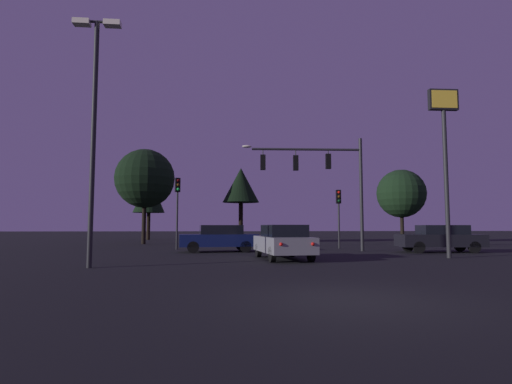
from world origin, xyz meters
TOP-DOWN VIEW (x-y plane):
  - ground_plane at (0.00, 24.50)m, footprint 168.00×168.00m
  - traffic_signal_mast_arm at (3.50, 15.55)m, footprint 7.18×0.61m
  - traffic_light_corner_left at (5.27, 18.24)m, footprint 0.31×0.35m
  - traffic_light_corner_right at (-5.21, 17.96)m, footprint 0.37×0.39m
  - car_nearside_lane at (0.24, 9.93)m, footprint 2.27×4.62m
  - car_crossing_left at (-2.58, 15.38)m, footprint 4.59×2.18m
  - car_crossing_right at (9.79, 13.92)m, footprint 4.77×2.06m
  - parking_lot_lamp_post at (-7.13, 6.86)m, footprint 1.70×0.36m
  - store_sign_illuminated at (7.97, 9.98)m, footprint 1.40×0.30m
  - tree_behind_sign at (13.87, 27.57)m, footprint 4.36×4.36m
  - tree_left_far at (-10.10, 36.59)m, footprint 3.36×3.36m
  - tree_center_horizon at (-0.73, 27.01)m, footprint 3.14×3.14m
  - tree_right_cluster at (-8.70, 26.09)m, footprint 4.85×4.85m

SIDE VIEW (x-z plane):
  - ground_plane at x=0.00m, z-range 0.00..0.00m
  - car_crossing_left at x=-2.58m, z-range 0.04..1.56m
  - car_crossing_right at x=9.79m, z-range 0.04..1.56m
  - car_nearside_lane at x=0.24m, z-range 0.04..1.56m
  - traffic_light_corner_left at x=5.27m, z-range 0.82..4.67m
  - traffic_light_corner_right at x=-5.21m, z-range 0.93..5.44m
  - tree_behind_sign at x=13.87m, z-range 1.10..7.69m
  - traffic_signal_mast_arm at x=3.50m, z-range 1.32..8.03m
  - tree_left_far at x=-10.10m, z-range 1.42..8.27m
  - tree_center_horizon at x=-0.73m, z-range 1.70..8.18m
  - tree_right_cluster at x=-8.70m, z-range 1.46..9.26m
  - parking_lot_lamp_post at x=-7.13m, z-range 1.11..10.15m
  - store_sign_illuminated at x=7.97m, z-range 1.77..9.71m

